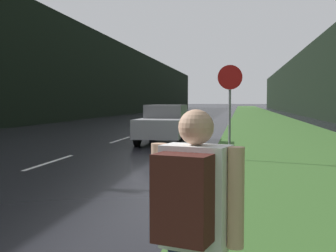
% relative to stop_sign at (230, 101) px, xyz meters
% --- Properties ---
extents(grass_verge, '(6.00, 240.00, 0.02)m').
position_rel_stop_sign_xyz_m(grass_verge, '(2.44, 25.82, -1.69)').
color(grass_verge, '#386028').
rests_on(grass_verge, ground_plane).
extents(lane_stripe_c, '(0.12, 3.00, 0.01)m').
position_rel_stop_sign_xyz_m(lane_stripe_c, '(-4.90, -1.32, -1.70)').
color(lane_stripe_c, silver).
rests_on(lane_stripe_c, ground_plane).
extents(lane_stripe_d, '(0.12, 3.00, 0.01)m').
position_rel_stop_sign_xyz_m(lane_stripe_d, '(-4.90, 5.68, -1.70)').
color(lane_stripe_d, silver).
rests_on(lane_stripe_d, ground_plane).
extents(lane_stripe_e, '(0.12, 3.00, 0.01)m').
position_rel_stop_sign_xyz_m(lane_stripe_e, '(-4.90, 12.68, -1.70)').
color(lane_stripe_e, silver).
rests_on(lane_stripe_e, ground_plane).
extents(lane_stripe_f, '(0.12, 3.00, 0.01)m').
position_rel_stop_sign_xyz_m(lane_stripe_f, '(-4.90, 19.68, -1.70)').
color(lane_stripe_f, silver).
rests_on(lane_stripe_f, ground_plane).
extents(treeline_far_side, '(2.00, 140.00, 8.94)m').
position_rel_stop_sign_xyz_m(treeline_far_side, '(-15.24, 35.82, 2.77)').
color(treeline_far_side, black).
rests_on(treeline_far_side, ground_plane).
extents(treeline_near_side, '(2.00, 140.00, 7.77)m').
position_rel_stop_sign_xyz_m(treeline_near_side, '(8.44, 35.82, 2.19)').
color(treeline_near_side, black).
rests_on(treeline_near_side, ground_plane).
extents(stop_sign, '(0.71, 0.07, 2.73)m').
position_rel_stop_sign_xyz_m(stop_sign, '(0.00, 0.00, 0.00)').
color(stop_sign, slate).
rests_on(stop_sign, ground_plane).
extents(hitchhiker_with_backpack, '(0.55, 0.47, 1.64)m').
position_rel_stop_sign_xyz_m(hitchhiker_with_backpack, '(0.04, -9.84, -0.75)').
color(hitchhiker_with_backpack, '#1E2847').
rests_on(hitchhiker_with_backpack, ground_plane).
extents(car_passing_near, '(1.88, 4.59, 1.55)m').
position_rel_stop_sign_xyz_m(car_passing_near, '(-2.73, 4.83, -0.92)').
color(car_passing_near, '#9E9EA3').
rests_on(car_passing_near, ground_plane).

